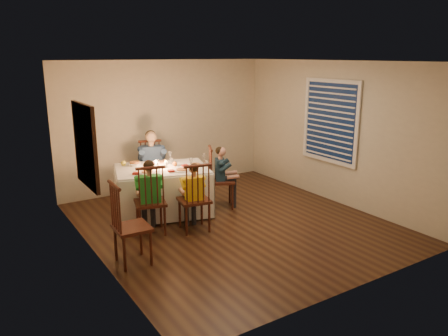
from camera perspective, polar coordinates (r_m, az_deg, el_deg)
ground at (r=7.26m, az=1.18°, el=-7.21°), size 5.00×5.00×0.00m
wall_left at (r=5.97m, az=-17.04°, el=0.39°), size 0.02×5.00×2.60m
wall_right at (r=8.33m, az=14.27°, el=4.50°), size 0.02×5.00×2.60m
wall_back at (r=9.04m, az=-7.63°, el=5.59°), size 4.50×0.02×2.60m
ceiling at (r=6.74m, az=1.30°, el=13.77°), size 5.00×5.00×0.00m
dining_table at (r=7.59m, az=-8.07°, el=-1.69°), size 1.82×1.52×0.79m
chair_adult at (r=8.56m, az=-9.18°, el=-3.96°), size 0.56×0.55×1.12m
chair_near_left at (r=6.99m, az=-9.44°, el=-8.32°), size 0.56×0.54×1.12m
chair_near_right at (r=7.02m, az=-3.86°, el=-8.04°), size 0.53×0.51×1.12m
chair_end at (r=8.02m, az=-0.31°, el=-5.05°), size 0.59×0.60×1.12m
chair_extra at (r=6.10m, az=-11.67°, el=-12.00°), size 0.46×0.48×1.14m
adult at (r=8.56m, az=-9.18°, el=-3.96°), size 0.60×0.58×1.33m
child_green at (r=6.99m, az=-9.44°, el=-8.32°), size 0.50×0.47×1.17m
child_yellow at (r=7.02m, az=-3.86°, el=-8.04°), size 0.42×0.40×1.10m
child_teal at (r=8.02m, az=-0.31°, el=-5.05°), size 0.48×0.49×1.12m
setting_adult at (r=7.83m, az=-8.21°, el=0.66°), size 0.32×0.32×0.02m
setting_green at (r=7.22m, az=-10.01°, el=-0.61°), size 0.32×0.32×0.02m
setting_yellow at (r=7.28m, az=-5.53°, el=-0.31°), size 0.32×0.32×0.02m
setting_teal at (r=7.61m, az=-3.77°, el=0.38°), size 0.32×0.32×0.02m
candle_left at (r=7.51m, az=-8.67°, el=0.36°), size 0.06×0.06×0.10m
candle_right at (r=7.53m, az=-7.60°, el=0.44°), size 0.06×0.06×0.10m
squash at (r=7.78m, az=-12.99°, el=0.61°), size 0.09×0.09×0.09m
orange_fruit at (r=7.61m, az=-6.45°, el=0.55°), size 0.08×0.08×0.08m
serving_bowl at (r=7.75m, az=-11.58°, el=0.49°), size 0.30×0.30×0.05m
wall_mirror at (r=6.22m, az=-17.65°, el=2.79°), size 0.06×0.95×1.15m
window_blinds at (r=8.33m, az=13.65°, el=5.94°), size 0.07×1.34×1.54m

